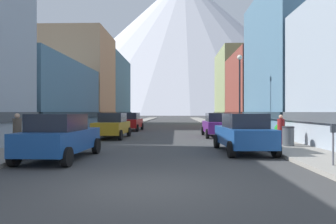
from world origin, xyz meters
TOP-DOWN VIEW (x-y plane):
  - ground_plane at (0.00, 0.00)m, footprint 400.00×400.00m
  - sidewalk_left at (-6.25, 35.00)m, footprint 2.50×100.00m
  - sidewalk_right at (6.25, 35.00)m, footprint 2.50×100.00m
  - storefront_left_1 at (-11.91, 17.62)m, footprint 9.12×13.65m
  - storefront_left_2 at (-12.35, 29.14)m, footprint 9.99×8.34m
  - storefront_left_3 at (-11.41, 40.01)m, footprint 8.13×13.26m
  - storefront_right_1 at (12.45, 17.56)m, footprint 10.20×11.02m
  - storefront_right_2 at (12.23, 29.26)m, footprint 9.77×11.18m
  - storefront_right_3 at (11.03, 40.72)m, footprint 7.37×11.44m
  - car_left_0 at (-3.80, 4.32)m, footprint 2.20×4.46m
  - car_left_1 at (-3.80, 13.90)m, footprint 2.11×4.43m
  - car_left_2 at (-3.80, 22.43)m, footprint 2.17×4.45m
  - car_right_0 at (3.80, 6.53)m, footprint 2.23×4.48m
  - car_right_1 at (3.80, 15.22)m, footprint 2.10×4.42m
  - parking_meter_near at (5.75, 2.43)m, footprint 0.14×0.10m
  - trash_bin_right at (6.35, 7.95)m, footprint 0.59×0.59m
  - potted_plant_0 at (7.00, 18.05)m, footprint 0.74×0.74m
  - potted_plant_1 at (7.00, 10.99)m, footprint 0.70×0.70m
  - pedestrian_0 at (-6.25, 5.72)m, footprint 0.36×0.36m
  - pedestrian_1 at (6.25, 8.71)m, footprint 0.36×0.36m
  - streetlamp_right at (5.35, 14.77)m, footprint 0.36×0.36m
  - mountain_backdrop at (7.37, 260.00)m, footprint 249.10×249.10m

SIDE VIEW (x-z plane):
  - ground_plane at x=0.00m, z-range 0.00..0.00m
  - sidewalk_left at x=-6.25m, z-range 0.00..0.15m
  - sidewalk_right at x=6.25m, z-range 0.00..0.15m
  - trash_bin_right at x=6.35m, z-range 0.15..1.13m
  - potted_plant_1 at x=7.00m, z-range 0.21..1.21m
  - potted_plant_0 at x=7.00m, z-range 0.20..1.27m
  - pedestrian_1 at x=6.25m, z-range 0.08..1.64m
  - car_left_0 at x=-3.80m, z-range 0.01..1.79m
  - car_left_1 at x=-3.80m, z-range 0.01..1.79m
  - car_left_2 at x=-3.80m, z-range 0.01..1.79m
  - car_right_0 at x=3.80m, z-range 0.01..1.79m
  - car_right_1 at x=3.80m, z-range 0.01..1.79m
  - pedestrian_0 at x=-6.25m, z-range 0.09..1.73m
  - parking_meter_near at x=5.75m, z-range 0.35..1.68m
  - storefront_left_1 at x=-11.91m, z-range -0.11..5.96m
  - streetlamp_right at x=5.35m, z-range 1.06..6.92m
  - storefront_right_2 at x=12.23m, z-range -0.16..8.67m
  - storefront_left_3 at x=-11.41m, z-range -0.17..10.28m
  - storefront_left_2 at x=-12.35m, z-range -0.18..11.28m
  - storefront_right_3 at x=11.03m, z-range -0.18..11.31m
  - storefront_right_1 at x=12.45m, z-range -0.18..11.44m
  - mountain_backdrop at x=7.37m, z-range 0.00..122.15m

